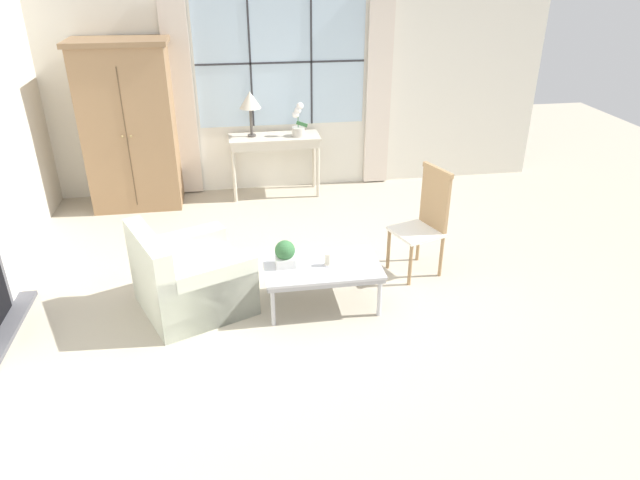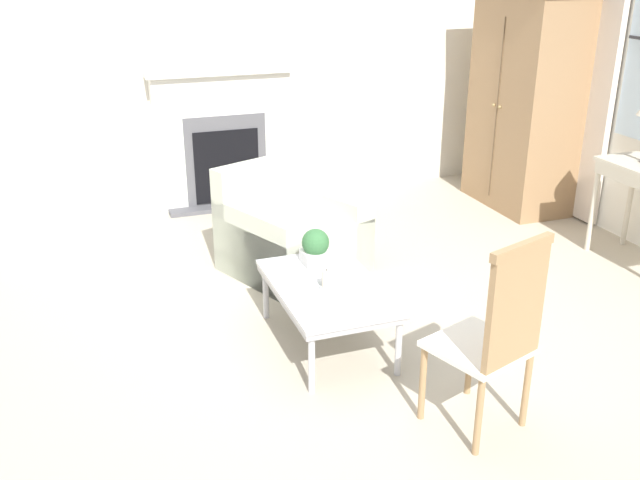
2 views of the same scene
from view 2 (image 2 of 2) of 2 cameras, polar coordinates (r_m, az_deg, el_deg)
The scene contains 9 objects.
ground_plane at distance 4.69m, azimuth 1.53°, elevation -7.91°, with size 14.00×14.00×0.00m, color #B2A893.
wall_left at distance 7.19m, azimuth -2.76°, elevation 14.46°, with size 0.06×7.20×2.80m, color silver.
fireplace at distance 7.02m, azimuth -7.78°, elevation 8.82°, with size 0.34×1.40×2.25m.
armoire at distance 7.17m, azimuth 16.14°, elevation 10.71°, with size 1.16×0.68×2.07m.
armchair_upholstered at distance 5.57m, azimuth -2.35°, elevation 0.34°, with size 1.17×1.17×0.83m.
side_chair_wooden at distance 3.66m, azimuth 13.99°, elevation -6.97°, with size 0.56×0.56×1.10m.
coffee_table at distance 4.46m, azimuth 0.59°, elevation -4.10°, with size 1.06×0.64×0.42m.
potted_plant_small at distance 4.69m, azimuth -0.36°, elevation -0.57°, with size 0.18×0.18×0.24m.
pillar_candle at distance 4.37m, azimuth 0.53°, elevation -3.26°, with size 0.08×0.08×0.13m.
Camera 2 is at (3.79, -1.49, 2.34)m, focal length 40.00 mm.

